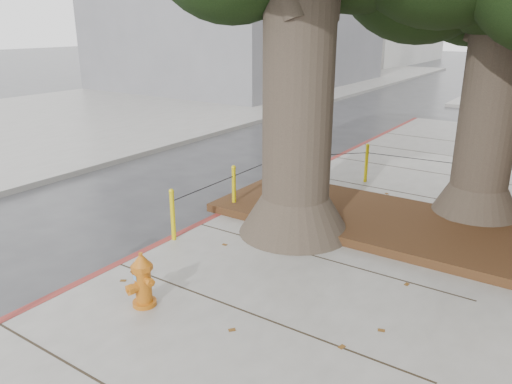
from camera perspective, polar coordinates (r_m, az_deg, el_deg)
ground at (r=7.17m, az=-4.56°, el=-13.28°), size 140.00×140.00×0.00m
sidewalk_opposite at (r=23.42m, az=-16.46°, el=8.91°), size 14.00×60.00×0.15m
curb_red at (r=10.00m, az=-4.67°, el=-3.13°), size 0.14×26.00×0.16m
planter_bed at (r=9.77m, az=14.09°, el=-3.22°), size 6.40×2.60×0.16m
bollard_ring at (r=10.70m, az=6.32°, el=1.65°), size 3.79×5.39×0.95m
fire_hydrant at (r=6.95m, az=-12.85°, el=-9.78°), size 0.42×0.40×0.78m
car_dark at (r=29.92m, az=-0.25°, el=12.62°), size 1.63×3.93×1.14m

